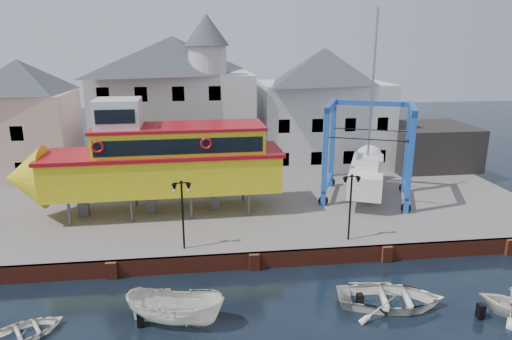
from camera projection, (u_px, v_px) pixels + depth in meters
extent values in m
plane|color=black|center=(254.00, 269.00, 26.49)|extent=(140.00, 140.00, 0.00)
cube|color=slate|center=(238.00, 199.00, 36.85)|extent=(44.00, 22.00, 1.00)
cube|color=maroon|center=(254.00, 261.00, 26.47)|extent=(44.00, 0.25, 1.00)
cube|color=maroon|center=(112.00, 270.00, 25.34)|extent=(0.60, 0.36, 1.00)
cube|color=maroon|center=(254.00, 262.00, 26.30)|extent=(0.60, 0.36, 1.00)
cube|color=maroon|center=(387.00, 254.00, 27.27)|extent=(0.60, 0.36, 1.00)
cube|color=maroon|center=(510.00, 247.00, 28.24)|extent=(0.60, 0.36, 1.00)
cube|color=beige|center=(27.00, 136.00, 40.19)|extent=(8.00, 7.00, 7.50)
pyramid|color=#333840|center=(19.00, 76.00, 38.79)|extent=(8.00, 7.00, 2.80)
cube|color=black|center=(22.00, 169.00, 37.54)|extent=(1.00, 0.08, 1.20)
cube|color=black|center=(17.00, 133.00, 36.72)|extent=(1.00, 0.08, 1.20)
cube|color=silver|center=(176.00, 123.00, 42.04)|extent=(14.00, 8.00, 9.00)
pyramid|color=#333840|center=(173.00, 55.00, 40.38)|extent=(14.00, 8.00, 3.20)
cube|color=black|center=(109.00, 166.00, 38.39)|extent=(1.00, 0.08, 1.20)
cube|color=black|center=(146.00, 165.00, 38.75)|extent=(1.00, 0.08, 1.20)
cube|color=black|center=(181.00, 164.00, 39.11)|extent=(1.00, 0.08, 1.20)
cube|color=black|center=(216.00, 163.00, 39.47)|extent=(1.00, 0.08, 1.20)
cube|color=black|center=(106.00, 131.00, 37.57)|extent=(1.00, 0.08, 1.20)
cube|color=black|center=(143.00, 131.00, 37.93)|extent=(1.00, 0.08, 1.20)
cube|color=black|center=(180.00, 130.00, 38.29)|extent=(1.00, 0.08, 1.20)
cube|color=black|center=(216.00, 129.00, 38.66)|extent=(1.00, 0.08, 1.20)
cube|color=black|center=(103.00, 95.00, 36.75)|extent=(1.00, 0.08, 1.20)
cube|color=black|center=(141.00, 94.00, 37.11)|extent=(1.00, 0.08, 1.20)
cube|color=black|center=(178.00, 94.00, 37.48)|extent=(1.00, 0.08, 1.20)
cube|color=black|center=(215.00, 93.00, 37.84)|extent=(1.00, 0.08, 1.20)
cylinder|color=silver|center=(207.00, 60.00, 38.56)|extent=(3.20, 3.20, 2.40)
cone|color=#333840|center=(206.00, 30.00, 37.88)|extent=(3.80, 3.80, 2.60)
cube|color=silver|center=(322.00, 124.00, 44.35)|extent=(12.00, 8.00, 8.00)
pyramid|color=#333840|center=(324.00, 65.00, 42.82)|extent=(12.00, 8.00, 3.20)
cube|color=black|center=(284.00, 159.00, 40.68)|extent=(1.00, 0.08, 1.20)
cube|color=black|center=(316.00, 158.00, 41.04)|extent=(1.00, 0.08, 1.20)
cube|color=black|center=(348.00, 157.00, 41.40)|extent=(1.00, 0.08, 1.20)
cube|color=black|center=(380.00, 156.00, 41.77)|extent=(1.00, 0.08, 1.20)
cube|color=black|center=(284.00, 126.00, 39.86)|extent=(1.00, 0.08, 1.20)
cube|color=black|center=(318.00, 125.00, 40.22)|extent=(1.00, 0.08, 1.20)
cube|color=black|center=(350.00, 125.00, 40.58)|extent=(1.00, 0.08, 1.20)
cube|color=black|center=(383.00, 124.00, 40.95)|extent=(1.00, 0.08, 1.20)
cube|color=#272320|center=(427.00, 146.00, 44.19)|extent=(8.00, 7.00, 4.00)
cylinder|color=black|center=(183.00, 217.00, 26.33)|extent=(0.12, 0.12, 4.00)
cube|color=black|center=(181.00, 183.00, 25.77)|extent=(0.90, 0.06, 0.06)
sphere|color=black|center=(181.00, 182.00, 25.75)|extent=(0.16, 0.16, 0.16)
cone|color=black|center=(174.00, 188.00, 25.80)|extent=(0.32, 0.32, 0.45)
sphere|color=white|center=(175.00, 191.00, 25.85)|extent=(0.18, 0.18, 0.18)
cone|color=black|center=(189.00, 187.00, 25.89)|extent=(0.32, 0.32, 0.45)
sphere|color=white|center=(189.00, 190.00, 25.94)|extent=(0.18, 0.18, 0.18)
cylinder|color=black|center=(350.00, 209.00, 27.54)|extent=(0.12, 0.12, 4.00)
cube|color=black|center=(352.00, 177.00, 26.98)|extent=(0.90, 0.06, 0.06)
sphere|color=black|center=(352.00, 175.00, 26.96)|extent=(0.16, 0.16, 0.16)
cone|color=black|center=(345.00, 181.00, 27.01)|extent=(0.32, 0.32, 0.45)
sphere|color=white|center=(345.00, 184.00, 27.06)|extent=(0.18, 0.18, 0.18)
cone|color=black|center=(358.00, 181.00, 27.10)|extent=(0.32, 0.32, 0.45)
sphere|color=white|center=(358.00, 184.00, 27.15)|extent=(0.18, 0.18, 0.18)
cylinder|color=#59595E|center=(69.00, 213.00, 30.03)|extent=(0.20, 0.20, 1.71)
cylinder|color=#59595E|center=(80.00, 197.00, 33.06)|extent=(0.20, 0.20, 1.71)
cylinder|color=#59595E|center=(131.00, 210.00, 30.60)|extent=(0.20, 0.20, 1.71)
cylinder|color=#59595E|center=(136.00, 195.00, 33.63)|extent=(0.20, 0.20, 1.71)
cylinder|color=#59595E|center=(191.00, 207.00, 31.18)|extent=(0.20, 0.20, 1.71)
cylinder|color=#59595E|center=(191.00, 192.00, 34.21)|extent=(0.20, 0.20, 1.71)
cylinder|color=#59595E|center=(249.00, 204.00, 31.75)|extent=(0.20, 0.20, 1.71)
cylinder|color=#59595E|center=(243.00, 190.00, 34.78)|extent=(0.20, 0.20, 1.71)
cube|color=#59595E|center=(83.00, 204.00, 31.63)|extent=(0.70, 0.59, 1.71)
cube|color=#59595E|center=(150.00, 201.00, 32.28)|extent=(0.70, 0.59, 1.71)
cube|color=#59595E|center=(215.00, 198.00, 32.94)|extent=(0.70, 0.59, 1.71)
cube|color=yellow|center=(165.00, 172.00, 31.87)|extent=(16.03, 4.71, 2.50)
cone|color=yellow|center=(25.00, 178.00, 30.54)|extent=(2.61, 4.38, 4.32)
cube|color=#A60F18|center=(164.00, 153.00, 31.50)|extent=(16.38, 4.91, 0.25)
cube|color=yellow|center=(180.00, 141.00, 31.45)|extent=(11.47, 4.15, 1.82)
cube|color=black|center=(180.00, 147.00, 29.56)|extent=(10.92, 0.33, 1.02)
cube|color=black|center=(180.00, 135.00, 33.30)|extent=(10.92, 0.33, 1.02)
cube|color=#A60F18|center=(179.00, 127.00, 31.17)|extent=(11.70, 4.27, 0.20)
cube|color=white|center=(118.00, 115.00, 30.34)|extent=(3.03, 3.03, 2.07)
cube|color=black|center=(115.00, 117.00, 28.88)|extent=(2.49, 0.12, 0.91)
torus|color=#A60F18|center=(98.00, 147.00, 28.73)|extent=(0.80, 0.18, 0.80)
torus|color=#A60F18|center=(206.00, 143.00, 29.72)|extent=(0.80, 0.18, 0.80)
cube|color=#1E4EAE|center=(325.00, 158.00, 32.94)|extent=(0.47, 0.47, 7.26)
cylinder|color=black|center=(323.00, 201.00, 33.84)|extent=(0.77, 0.52, 0.73)
cube|color=#1E4EAE|center=(332.00, 144.00, 37.42)|extent=(0.47, 0.47, 7.26)
cylinder|color=black|center=(331.00, 182.00, 38.31)|extent=(0.77, 0.52, 0.73)
cube|color=#1E4EAE|center=(410.00, 164.00, 31.45)|extent=(0.47, 0.47, 7.26)
cylinder|color=black|center=(406.00, 208.00, 32.34)|extent=(0.77, 0.52, 0.73)
cube|color=#1E4EAE|center=(407.00, 148.00, 35.92)|extent=(0.47, 0.47, 7.26)
cylinder|color=black|center=(403.00, 188.00, 36.81)|extent=(0.77, 0.52, 0.73)
cube|color=#1E4EAE|center=(331.00, 106.00, 34.24)|extent=(2.33, 4.93, 0.51)
cube|color=#1E4EAE|center=(328.00, 183.00, 35.89)|extent=(2.23, 4.88, 0.22)
cube|color=#1E4EAE|center=(413.00, 109.00, 32.75)|extent=(2.33, 4.93, 0.51)
cube|color=#1E4EAE|center=(405.00, 189.00, 34.39)|extent=(2.23, 4.88, 0.22)
cube|color=#1E4EAE|center=(372.00, 103.00, 35.73)|extent=(5.88, 2.73, 0.36)
cube|color=white|center=(366.00, 175.00, 34.91)|extent=(5.19, 8.10, 1.66)
cone|color=white|center=(369.00, 161.00, 39.19)|extent=(2.84, 2.45, 2.38)
cube|color=#59595E|center=(365.00, 190.00, 35.24)|extent=(0.95, 1.82, 0.73)
cube|color=white|center=(367.00, 163.00, 34.12)|extent=(2.73, 3.51, 0.62)
cylinder|color=#99999E|center=(372.00, 89.00, 33.61)|extent=(0.21, 0.21, 11.41)
cube|color=black|center=(368.00, 139.00, 32.31)|extent=(5.24, 2.27, 0.05)
cube|color=black|center=(370.00, 130.00, 35.77)|extent=(5.24, 2.27, 0.05)
imported|color=white|center=(176.00, 324.00, 21.39)|extent=(5.06, 3.08, 1.83)
imported|color=white|center=(390.00, 305.00, 22.88)|extent=(5.88, 4.70, 1.09)
imported|color=white|center=(510.00, 316.00, 22.00)|extent=(3.92, 3.92, 1.57)
imported|color=white|center=(24.00, 337.00, 20.46)|extent=(4.18, 3.84, 0.71)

